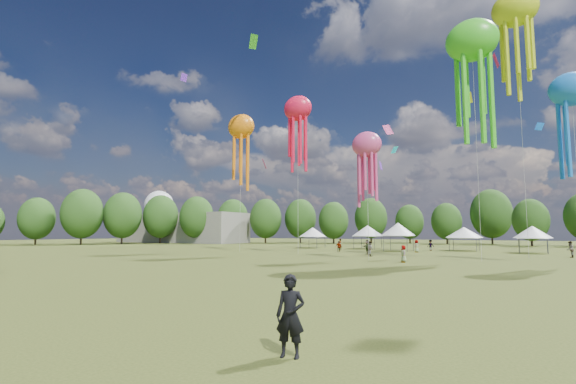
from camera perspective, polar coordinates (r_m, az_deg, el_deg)
The scene contains 10 objects.
ground at distance 17.94m, azimuth -19.82°, elevation -14.89°, with size 300.00×300.00×0.00m, color #384416.
observer_main at distance 10.25m, azimuth 0.33°, elevation -16.92°, with size 0.72×0.47×1.96m, color black.
spectator_near at distance 51.47m, azimuth 11.44°, elevation -7.81°, with size 0.89×0.69×1.83m, color gray.
spectators_far at distance 58.70m, azimuth 17.28°, elevation -7.39°, with size 31.41×28.14×1.91m.
festival_tents at distance 69.89m, azimuth 16.44°, elevation -5.30°, with size 40.31×12.02×4.42m.
show_kites at distance 53.13m, azimuth 16.47°, elevation 13.54°, with size 46.39×15.70×32.22m.
small_kites at distance 63.53m, azimuth 16.99°, elevation 20.57°, with size 71.17×52.06×46.57m.
treeline at distance 75.90m, azimuth 17.71°, elevation -2.65°, with size 201.57×95.24×13.43m.
hangar at distance 119.45m, azimuth -14.80°, elevation -4.93°, with size 40.00×12.00×8.00m, color gray.
radome at distance 135.45m, azimuth -17.64°, elevation -2.38°, with size 9.00×9.00×16.00m.
Camera 1 is at (13.64, -11.26, 2.99)m, focal length 25.38 mm.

